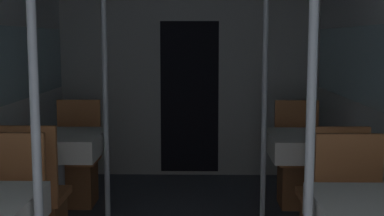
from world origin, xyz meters
name	(u,v)px	position (x,y,z in m)	size (l,w,h in m)	color
bulkhead_far	(190,82)	(0.00, 4.40, 1.04)	(2.84, 0.09, 2.08)	#A8A8A3
support_pole_left_0	(36,142)	(-0.63, 0.89, 1.04)	(0.04, 0.04, 2.08)	silver
dining_table_left_1	(58,147)	(-1.02, 2.68, 0.65)	(0.70, 0.70, 0.76)	#4C4C51
chair_left_near_1	(36,215)	(-1.02, 2.07, 0.29)	(0.40, 0.40, 0.95)	#9C5B31
chair_left_far_1	(76,173)	(-1.02, 3.28, 0.29)	(0.40, 0.40, 0.95)	#9C5B31
support_pole_left_1	(105,99)	(-0.63, 2.68, 1.04)	(0.04, 0.04, 2.08)	silver
support_pole_right_0	(310,143)	(0.63, 0.89, 1.04)	(0.04, 0.04, 2.08)	silver
dining_table_right_1	(313,148)	(1.02, 2.68, 0.65)	(0.70, 0.70, 0.76)	#4C4C51
chair_right_far_1	(298,174)	(1.02, 3.28, 0.29)	(0.40, 0.40, 0.95)	#9C5B31
support_pole_right_1	(264,99)	(0.63, 2.68, 1.04)	(0.04, 0.04, 2.08)	silver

